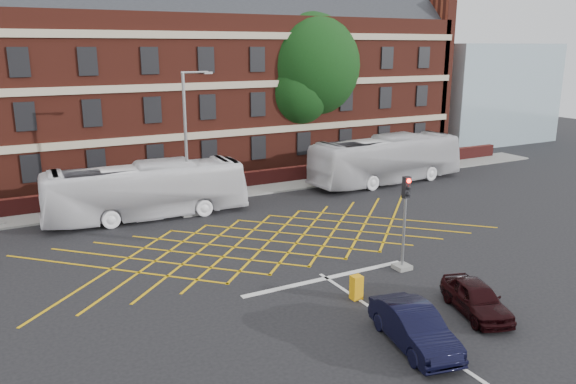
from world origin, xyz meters
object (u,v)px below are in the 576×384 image
bus_right (387,160)px  street_lamp (188,168)px  car_maroon (476,298)px  car_navy (414,327)px  utility_cabinet (356,287)px  deciduous_tree (307,73)px  bus_left (146,191)px  traffic_light_near (404,232)px

bus_right → street_lamp: (-15.35, -0.98, 1.12)m
car_maroon → street_lamp: (-5.26, 17.38, 2.22)m
car_navy → utility_cabinet: 3.89m
deciduous_tree → street_lamp: bearing=-144.8°
deciduous_tree → bus_left: bearing=-150.7°
car_maroon → deciduous_tree: bearing=90.6°
deciduous_tree → street_lamp: deciduous_tree is taller
car_maroon → deciduous_tree: 29.02m
deciduous_tree → utility_cabinet: deciduous_tree is taller
street_lamp → deciduous_tree: bearing=35.2°
car_navy → deciduous_tree: 30.88m
street_lamp → utility_cabinet: street_lamp is taller
car_navy → utility_cabinet: (0.39, 3.87, -0.19)m
bus_left → car_navy: bus_left is taller
car_maroon → traffic_light_near: size_ratio=0.85×
car_maroon → street_lamp: street_lamp is taller
car_maroon → bus_right: bearing=78.9°
deciduous_tree → utility_cabinet: bearing=-115.8°
car_navy → utility_cabinet: car_navy is taller
bus_left → street_lamp: bearing=-101.8°
traffic_light_near → utility_cabinet: traffic_light_near is taller
car_navy → traffic_light_near: bearing=64.8°
traffic_light_near → bus_left: bearing=121.2°
bus_right → utility_cabinet: bearing=135.5°
bus_left → car_navy: bearing=-165.0°
car_navy → car_maroon: size_ratio=1.14×
deciduous_tree → traffic_light_near: bearing=-109.5°
bus_left → car_navy: size_ratio=2.80×
bus_left → bus_right: 17.73m
bus_left → car_maroon: bearing=-154.1°
utility_cabinet → traffic_light_near: bearing=23.5°
traffic_light_near → street_lamp: street_lamp is taller
car_navy → deciduous_tree: (11.86, 27.65, 6.93)m
car_navy → car_maroon: (3.61, 0.72, -0.06)m
bus_left → deciduous_tree: 19.19m
bus_left → deciduous_tree: bearing=-57.8°
car_navy → utility_cabinet: size_ratio=4.23×
car_maroon → traffic_light_near: (0.39, 4.72, 1.15)m
street_lamp → car_maroon: bearing=-73.1°
bus_left → car_maroon: bus_left is taller
bus_left → car_navy: (4.02, -18.73, -0.94)m
street_lamp → bus_right: bearing=3.7°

